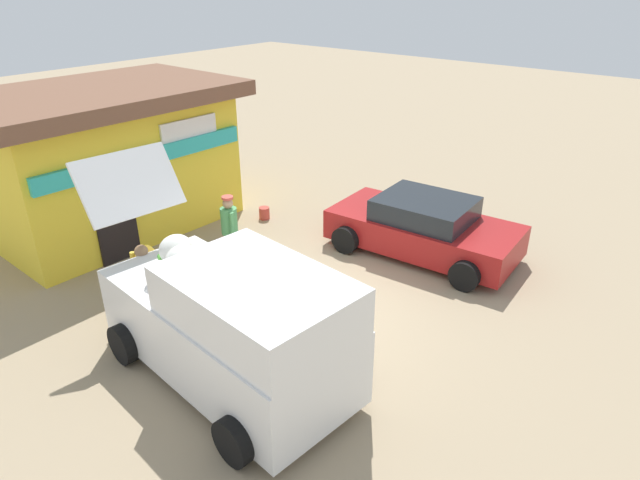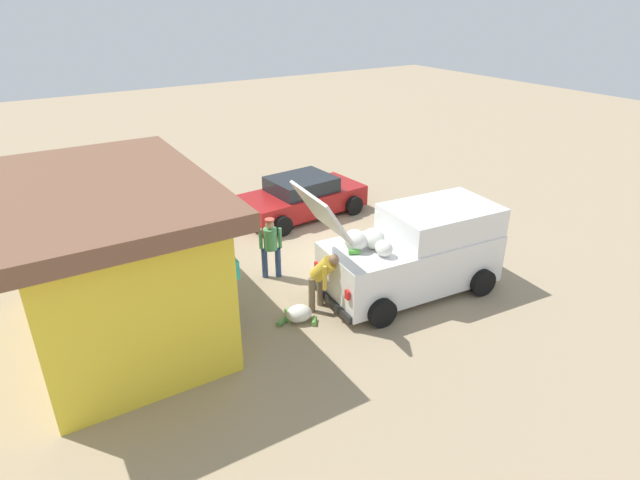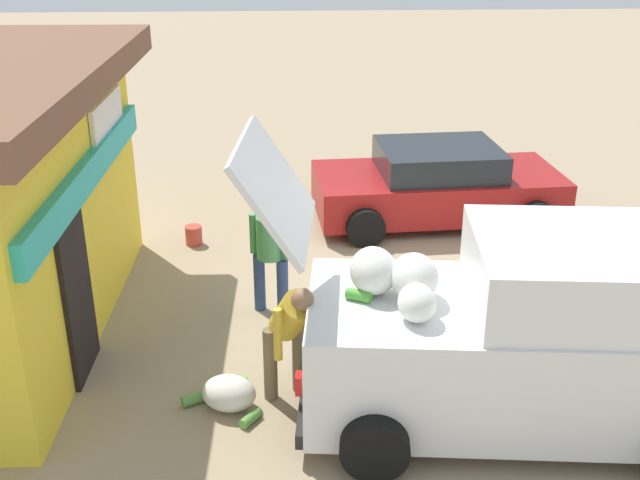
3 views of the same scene
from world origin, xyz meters
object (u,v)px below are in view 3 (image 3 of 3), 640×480
Objects in this scene: delivery_van at (533,333)px; unloaded_banana_pile at (228,393)px; customer_bending at (291,329)px; vendor_standing at (270,249)px; paint_bucket at (194,235)px; parked_sedan at (437,185)px.

delivery_van reaches higher than unloaded_banana_pile.
unloaded_banana_pile is (0.32, 3.10, -0.85)m from delivery_van.
customer_bending is 1.01m from unloaded_banana_pile.
vendor_standing is 2.68m from paint_bucket.
delivery_van is at bearing 178.92° from parked_sedan.
parked_sedan is at bearing -31.59° from unloaded_banana_pile.
vendor_standing is at bearing 138.59° from parked_sedan.
paint_bucket is (2.24, 1.25, -0.76)m from vendor_standing.
vendor_standing is 1.06× the size of customer_bending.
parked_sedan is at bearing -77.44° from paint_bucket.
unloaded_banana_pile is at bearing 168.03° from vendor_standing.
parked_sedan is 6.14m from unloaded_banana_pile.
unloaded_banana_pile is at bearing 148.41° from parked_sedan.
paint_bucket is at bearing 29.09° from vendor_standing.
customer_bending is (-5.16, 2.53, 0.31)m from parked_sedan.
vendor_standing is 2.25m from unloaded_banana_pile.
parked_sedan is at bearing -41.41° from vendor_standing.
parked_sedan is at bearing -26.08° from customer_bending.
delivery_van is 5.55m from parked_sedan.
unloaded_banana_pile is at bearing 94.77° from customer_bending.
parked_sedan is 2.61× the size of vendor_standing.
paint_bucket is at bearing 10.58° from unloaded_banana_pile.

